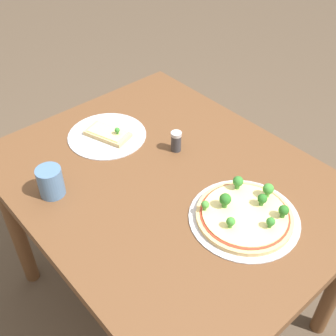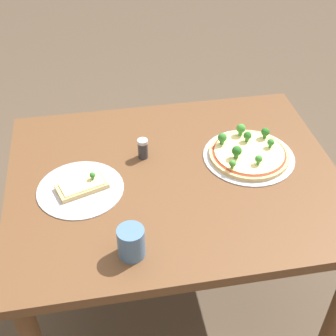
{
  "view_description": "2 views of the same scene",
  "coord_description": "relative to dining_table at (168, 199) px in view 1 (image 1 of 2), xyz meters",
  "views": [
    {
      "loc": [
        0.75,
        -0.65,
        1.63
      ],
      "look_at": [
        -0.02,
        0.02,
        0.74
      ],
      "focal_mm": 45.0,
      "sensor_mm": 36.0,
      "label": 1
    },
    {
      "loc": [
        -0.23,
        -1.17,
        1.74
      ],
      "look_at": [
        -0.02,
        0.02,
        0.74
      ],
      "focal_mm": 50.0,
      "sensor_mm": 36.0,
      "label": 2
    }
  ],
  "objects": [
    {
      "name": "ground_plane",
      "position": [
        0.0,
        0.0,
        -0.62
      ],
      "size": [
        8.0,
        8.0,
        0.0
      ],
      "primitive_type": "plane",
      "color": "brown"
    },
    {
      "name": "dining_table",
      "position": [
        0.0,
        0.0,
        0.0
      ],
      "size": [
        1.11,
        0.88,
        0.72
      ],
      "color": "brown",
      "rests_on": "ground_plane"
    },
    {
      "name": "pizza_tray_whole",
      "position": [
        0.27,
        0.05,
        0.11
      ],
      "size": [
        0.32,
        0.32,
        0.07
      ],
      "color": "#B7B7BC",
      "rests_on": "dining_table"
    },
    {
      "name": "pizza_tray_slice",
      "position": [
        -0.31,
        -0.02,
        0.1
      ],
      "size": [
        0.28,
        0.28,
        0.05
      ],
      "color": "#B7B7BC",
      "rests_on": "dining_table"
    },
    {
      "name": "drinking_cup",
      "position": [
        -0.18,
        -0.31,
        0.14
      ],
      "size": [
        0.08,
        0.08,
        0.1
      ],
      "primitive_type": "cylinder",
      "color": "#4C7099",
      "rests_on": "dining_table"
    },
    {
      "name": "condiment_shaker",
      "position": [
        -0.09,
        0.12,
        0.13
      ],
      "size": [
        0.04,
        0.04,
        0.07
      ],
      "color": "#333338",
      "rests_on": "dining_table"
    }
  ]
}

